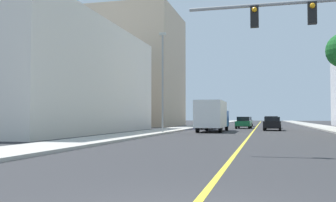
% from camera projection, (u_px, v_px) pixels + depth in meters
% --- Properties ---
extents(ground, '(192.00, 192.00, 0.00)m').
position_uv_depth(ground, '(255.00, 129.00, 46.10)').
color(ground, '#2D2D30').
extents(sidewalk_left, '(3.22, 168.00, 0.15)m').
position_uv_depth(sidewalk_left, '(187.00, 127.00, 48.21)').
color(sidewalk_left, '#B2ADA3').
rests_on(sidewalk_left, ground).
extents(sidewalk_right, '(3.22, 168.00, 0.15)m').
position_uv_depth(sidewalk_right, '(330.00, 129.00, 43.99)').
color(sidewalk_right, '#9E9B93').
rests_on(sidewalk_right, ground).
extents(lane_marking_center, '(0.16, 144.00, 0.01)m').
position_uv_depth(lane_marking_center, '(255.00, 129.00, 46.10)').
color(lane_marking_center, yellow).
rests_on(lane_marking_center, ground).
extents(building_left_near, '(16.88, 23.99, 9.85)m').
position_uv_depth(building_left_near, '(28.00, 80.00, 35.51)').
color(building_left_near, silver).
rests_on(building_left_near, ground).
extents(building_left_far, '(12.68, 14.28, 17.71)m').
position_uv_depth(building_left_far, '(137.00, 70.00, 59.47)').
color(building_left_far, tan).
rests_on(building_left_far, ground).
extents(street_lamp, '(0.56, 0.28, 8.62)m').
position_uv_depth(street_lamp, '(163.00, 77.00, 32.80)').
color(street_lamp, gray).
rests_on(street_lamp, sidewalk_left).
extents(car_black, '(1.94, 4.35, 1.43)m').
position_uv_depth(car_black, '(272.00, 123.00, 39.99)').
color(car_black, black).
rests_on(car_black, ground).
extents(car_blue, '(2.02, 4.62, 1.42)m').
position_uv_depth(car_blue, '(207.00, 123.00, 44.23)').
color(car_blue, '#1E389E').
rests_on(car_blue, ground).
extents(car_gray, '(1.77, 4.03, 1.43)m').
position_uv_depth(car_gray, '(246.00, 121.00, 56.83)').
color(car_gray, slate).
rests_on(car_gray, ground).
extents(car_white, '(1.87, 4.34, 1.51)m').
position_uv_depth(car_white, '(271.00, 122.00, 48.18)').
color(car_white, white).
rests_on(car_white, ground).
extents(car_green, '(1.87, 4.23, 1.44)m').
position_uv_depth(car_green, '(244.00, 122.00, 46.67)').
color(car_green, '#196638').
rests_on(car_green, ground).
extents(delivery_truck, '(2.41, 8.21, 2.94)m').
position_uv_depth(delivery_truck, '(212.00, 115.00, 36.66)').
color(delivery_truck, '#194799').
rests_on(delivery_truck, ground).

